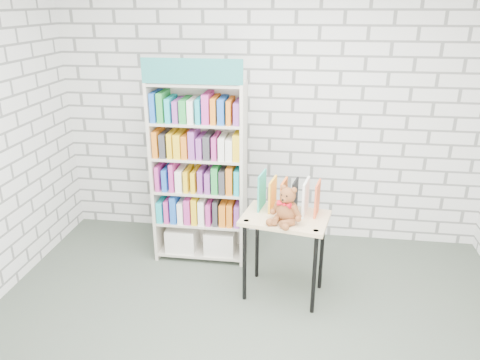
# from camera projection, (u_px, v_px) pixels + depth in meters

# --- Properties ---
(ground) EXTENTS (4.50, 4.50, 0.00)m
(ground) POSITION_uv_depth(u_px,v_px,m) (245.00, 350.00, 3.56)
(ground) COLOR #424B40
(ground) RESTS_ON ground
(room_shell) EXTENTS (4.52, 4.02, 2.81)m
(room_shell) POSITION_uv_depth(u_px,v_px,m) (246.00, 121.00, 2.92)
(room_shell) COLOR silver
(room_shell) RESTS_ON ground
(bookshelf) EXTENTS (0.90, 0.35, 2.03)m
(bookshelf) POSITION_uv_depth(u_px,v_px,m) (200.00, 172.00, 4.57)
(bookshelf) COLOR beige
(bookshelf) RESTS_ON ground
(display_table) EXTENTS (0.79, 0.62, 0.77)m
(display_table) POSITION_uv_depth(u_px,v_px,m) (285.00, 228.00, 4.02)
(display_table) COLOR #D3B07E
(display_table) RESTS_ON ground
(table_books) EXTENTS (0.53, 0.31, 0.30)m
(table_books) POSITION_uv_depth(u_px,v_px,m) (289.00, 195.00, 4.03)
(table_books) COLOR teal
(table_books) RESTS_ON display_table
(teddy_bear) EXTENTS (0.30, 0.28, 0.31)m
(teddy_bear) POSITION_uv_depth(u_px,v_px,m) (286.00, 208.00, 3.84)
(teddy_bear) COLOR brown
(teddy_bear) RESTS_ON display_table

